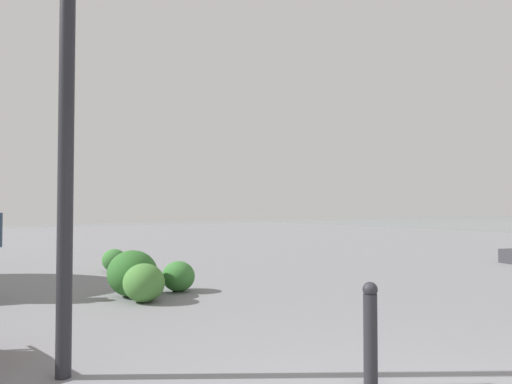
# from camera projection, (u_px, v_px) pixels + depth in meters

# --- Properties ---
(lamppost) EXTENTS (0.98, 0.28, 4.34)m
(lamppost) POSITION_uv_depth(u_px,v_px,m) (67.00, 64.00, 4.36)
(lamppost) COLOR #232328
(lamppost) RESTS_ON ground
(bollard_near) EXTENTS (0.13, 0.13, 0.90)m
(bollard_near) POSITION_uv_depth(u_px,v_px,m) (370.00, 332.00, 4.06)
(bollard_near) COLOR #232328
(bollard_near) RESTS_ON ground
(bollard_mid) EXTENTS (0.13, 0.13, 0.72)m
(bollard_mid) POSITION_uv_depth(u_px,v_px,m) (134.00, 272.00, 8.45)
(bollard_mid) COLOR #232328
(bollard_mid) RESTS_ON ground
(shrub_low) EXTENTS (0.93, 0.84, 0.79)m
(shrub_low) POSITION_uv_depth(u_px,v_px,m) (132.00, 273.00, 8.13)
(shrub_low) COLOR #2D6628
(shrub_low) RESTS_ON ground
(shrub_round) EXTENTS (0.65, 0.58, 0.55)m
(shrub_round) POSITION_uv_depth(u_px,v_px,m) (178.00, 276.00, 8.62)
(shrub_round) COLOR #387533
(shrub_round) RESTS_ON ground
(shrub_wide) EXTENTS (0.63, 0.56, 0.53)m
(shrub_wide) POSITION_uv_depth(u_px,v_px,m) (114.00, 260.00, 11.26)
(shrub_wide) COLOR #387533
(shrub_wide) RESTS_ON ground
(shrub_tall) EXTENTS (0.73, 0.66, 0.62)m
(shrub_tall) POSITION_uv_depth(u_px,v_px,m) (144.00, 283.00, 7.66)
(shrub_tall) COLOR #477F38
(shrub_tall) RESTS_ON ground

